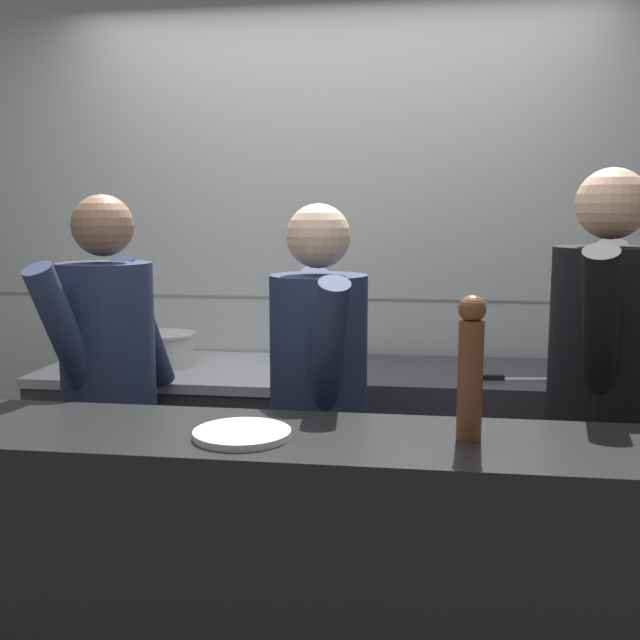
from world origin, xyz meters
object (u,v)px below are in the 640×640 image
object	(u,v)px
stock_pot	(165,348)
oven_range	(188,461)
plated_dish_appetiser	(242,434)
pepper_mill	(471,365)
chef_sous	(318,416)
chef_head_cook	(110,398)
chefs_knife	(513,378)
chef_line	(601,403)

from	to	relation	value
stock_pot	oven_range	bearing A→B (deg)	3.61
plated_dish_appetiser	pepper_mill	distance (m)	0.60
stock_pot	pepper_mill	distance (m)	1.82
plated_dish_appetiser	pepper_mill	size ratio (longest dim) A/B	0.68
plated_dish_appetiser	chef_sous	size ratio (longest dim) A/B	0.16
oven_range	chef_sous	distance (m)	1.12
stock_pot	chef_sous	world-z (taller)	chef_sous
stock_pot	chef_head_cook	bearing A→B (deg)	-87.16
oven_range	chefs_knife	xyz separation A→B (m)	(1.41, -0.14, 0.46)
chefs_knife	chef_line	world-z (taller)	chef_line
chefs_knife	chef_head_cook	bearing A→B (deg)	-159.84
oven_range	chef_sous	size ratio (longest dim) A/B	0.76
stock_pot	chef_line	xyz separation A→B (m)	(1.71, -0.67, -0.02)
chefs_knife	chef_line	xyz separation A→B (m)	(0.22, -0.53, 0.04)
chefs_knife	chef_sous	size ratio (longest dim) A/B	0.23
pepper_mill	chef_sous	size ratio (longest dim) A/B	0.23
stock_pot	chef_head_cook	world-z (taller)	chef_head_cook
chef_sous	pepper_mill	bearing A→B (deg)	-67.58
stock_pot	chef_line	distance (m)	1.84
chefs_knife	plated_dish_appetiser	bearing A→B (deg)	-123.44
pepper_mill	chefs_knife	bearing A→B (deg)	78.38
stock_pot	plated_dish_appetiser	size ratio (longest dim) A/B	1.08
chef_sous	chef_line	distance (m)	0.92
stock_pot	pepper_mill	world-z (taller)	pepper_mill
chefs_knife	chef_sous	distance (m)	0.92
oven_range	chefs_knife	distance (m)	1.49
oven_range	chef_sous	bearing A→B (deg)	-46.39
pepper_mill	chef_sous	bearing A→B (deg)	129.63
stock_pot	chef_sous	bearing A→B (deg)	-42.76
pepper_mill	chef_line	distance (m)	0.81
oven_range	plated_dish_appetiser	world-z (taller)	plated_dish_appetiser
chef_head_cook	chef_line	world-z (taller)	chef_line
oven_range	plated_dish_appetiser	distance (m)	1.59
chefs_knife	chef_head_cook	xyz separation A→B (m)	(-1.46, -0.54, 0.00)
oven_range	stock_pot	xyz separation A→B (m)	(-0.09, -0.01, 0.52)
chef_head_cook	chef_sous	bearing A→B (deg)	12.37
stock_pot	pepper_mill	xyz separation A→B (m)	(1.26, -1.29, 0.22)
stock_pot	chef_head_cook	distance (m)	0.68
chef_line	chefs_knife	bearing A→B (deg)	128.96
chef_head_cook	chef_line	bearing A→B (deg)	17.29
chef_head_cook	chef_sous	size ratio (longest dim) A/B	1.02
plated_dish_appetiser	oven_range	bearing A→B (deg)	113.88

